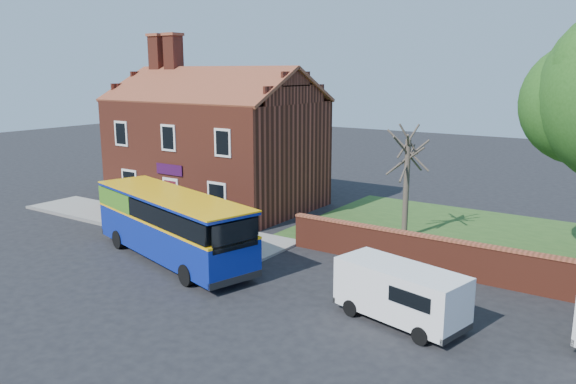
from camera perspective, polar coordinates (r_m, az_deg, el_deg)
The scene contains 9 objects.
ground at distance 23.47m, azimuth -12.78°, elevation -8.78°, with size 120.00×120.00×0.00m, color black.
pavement at distance 32.08m, azimuth -13.92°, elevation -3.02°, with size 18.00×3.50×0.12m, color gray.
kerb at distance 30.98m, azimuth -16.31°, elevation -3.68°, with size 18.00×0.15×0.14m, color slate.
grass_strip at distance 29.19m, azimuth 26.42°, elevation -5.56°, with size 26.00×12.00×0.04m, color #426B28.
shop_building at distance 35.43m, azimuth -7.32°, elevation 4.19°, with size 12.30×8.13×10.50m.
boundary_wall at distance 23.27m, azimuth 24.49°, elevation -7.66°, with size 22.00×0.38×1.60m.
bus at distance 25.64m, azimuth -12.08°, elevation -2.94°, with size 10.16×5.02×3.00m.
van_near at distance 19.33m, azimuth 11.38°, elevation -9.90°, with size 4.71×2.73×1.94m.
bare_tree at distance 28.48m, azimuth 11.94°, elevation 0.85°, with size 2.05×2.45×5.48m.
Camera 1 is at (16.21, -14.81, 8.27)m, focal length 35.00 mm.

